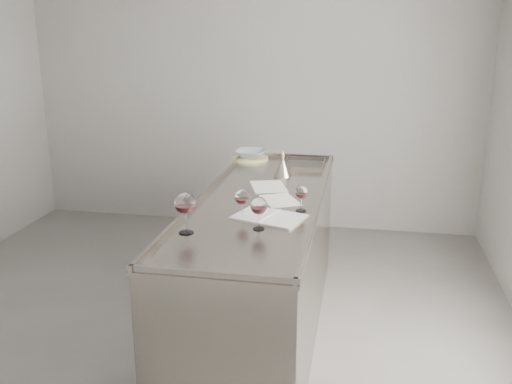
% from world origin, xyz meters
% --- Properties ---
extents(room_shell, '(4.54, 5.04, 2.84)m').
position_xyz_m(room_shell, '(0.00, 0.00, 1.40)').
color(room_shell, '#565351').
rests_on(room_shell, ground).
extents(counter, '(0.77, 2.42, 0.97)m').
position_xyz_m(counter, '(0.50, 0.30, 0.47)').
color(counter, gray).
rests_on(counter, ground).
extents(wine_glass_left, '(0.11, 0.11, 0.22)m').
position_xyz_m(wine_glass_left, '(0.22, -0.38, 1.10)').
color(wine_glass_left, white).
rests_on(wine_glass_left, counter).
extents(wine_glass_middle, '(0.09, 0.09, 0.17)m').
position_xyz_m(wine_glass_middle, '(0.47, -0.09, 1.06)').
color(wine_glass_middle, white).
rests_on(wine_glass_middle, counter).
extents(wine_glass_right, '(0.09, 0.09, 0.18)m').
position_xyz_m(wine_glass_right, '(0.59, -0.25, 1.07)').
color(wine_glass_right, white).
rests_on(wine_glass_right, counter).
extents(wine_glass_small, '(0.08, 0.08, 0.15)m').
position_xyz_m(wine_glass_small, '(0.78, 0.10, 1.05)').
color(wine_glass_small, white).
rests_on(wine_glass_small, counter).
extents(notebook, '(0.45, 0.38, 0.02)m').
position_xyz_m(notebook, '(0.62, -0.06, 0.95)').
color(notebook, silver).
rests_on(notebook, counter).
extents(loose_paper_top, '(0.30, 0.34, 0.00)m').
position_xyz_m(loose_paper_top, '(0.62, 0.28, 0.94)').
color(loose_paper_top, silver).
rests_on(loose_paper_top, counter).
extents(loose_paper_under, '(0.31, 0.37, 0.00)m').
position_xyz_m(loose_paper_under, '(0.50, 0.57, 0.94)').
color(loose_paper_under, silver).
rests_on(loose_paper_under, counter).
extents(trivet, '(0.36, 0.36, 0.02)m').
position_xyz_m(trivet, '(0.23, 1.36, 0.95)').
color(trivet, '#CDC885').
rests_on(trivet, counter).
extents(ceramic_bowl, '(0.25, 0.25, 0.06)m').
position_xyz_m(ceramic_bowl, '(0.23, 1.36, 0.99)').
color(ceramic_bowl, '#89989F').
rests_on(ceramic_bowl, trivet).
extents(wine_funnel, '(0.13, 0.13, 0.20)m').
position_xyz_m(wine_funnel, '(0.55, 0.88, 1.00)').
color(wine_funnel, gray).
rests_on(wine_funnel, counter).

